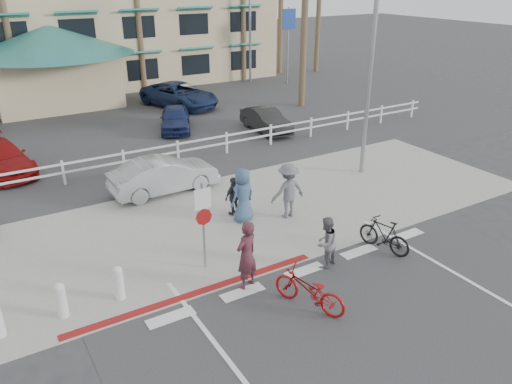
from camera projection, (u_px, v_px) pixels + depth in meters
ground at (318, 281)px, 13.48m from camera, size 140.00×140.00×0.00m
bike_path at (369, 322)px, 11.91m from camera, size 12.00×16.00×0.01m
sidewalk_plaza at (237, 217)px, 17.00m from camera, size 22.00×7.00×0.01m
cross_street at (189, 179)px, 20.14m from camera, size 40.00×5.00×0.01m
parking_lot at (119, 123)px, 27.58m from camera, size 50.00×16.00×0.01m
curb_red at (198, 292)px, 13.00m from camera, size 7.00×0.25×0.02m
rail_fence at (180, 151)px, 21.74m from camera, size 29.40×0.16×1.00m
building at (84, 2)px, 36.43m from camera, size 28.00×16.00×11.30m
sign_post at (203, 222)px, 13.53m from camera, size 0.50×0.10×2.90m
bollard_0 at (119, 283)px, 12.59m from camera, size 0.26×0.26×0.95m
bollard_1 at (61, 300)px, 11.93m from camera, size 0.26×0.26×0.95m
streetlight_0 at (371, 62)px, 19.04m from camera, size 0.60×2.00×9.00m
streetlight_1 at (250, 16)px, 36.03m from camera, size 0.60×2.00×9.50m
info_sign at (288, 45)px, 36.19m from camera, size 1.20×0.16×5.60m
bike_red at (309, 290)px, 12.23m from camera, size 1.40×2.08×1.04m
rider_red at (247, 255)px, 12.88m from camera, size 0.81×0.66×1.92m
bike_black at (384, 235)px, 14.80m from camera, size 0.86×1.78×1.03m
rider_black at (326, 242)px, 13.88m from camera, size 0.90×0.80×1.53m
pedestrian_a at (288, 191)px, 16.68m from camera, size 1.26×0.75×1.92m
pedestrian_child at (234, 196)px, 16.94m from camera, size 0.87×0.56×1.37m
pedestrian_b at (243, 195)px, 16.41m from camera, size 1.02×0.79×1.85m
car_white_sedan at (164, 175)px, 18.74m from camera, size 4.11×1.54×1.34m
lot_car_1 at (0, 158)px, 20.57m from camera, size 2.63×4.68×1.28m
lot_car_2 at (175, 118)px, 26.17m from camera, size 2.80×4.00×1.26m
lot_car_3 at (266, 120)px, 25.95m from camera, size 1.45×3.71×1.20m
lot_car_5 at (179, 95)px, 30.65m from camera, size 4.02×5.83×1.48m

